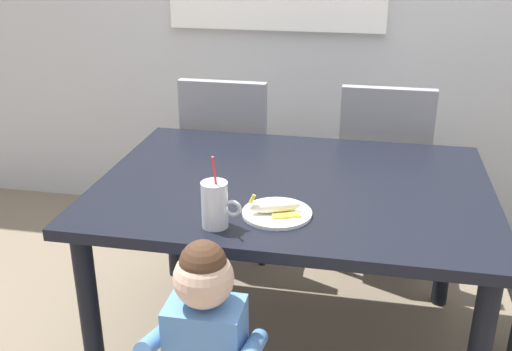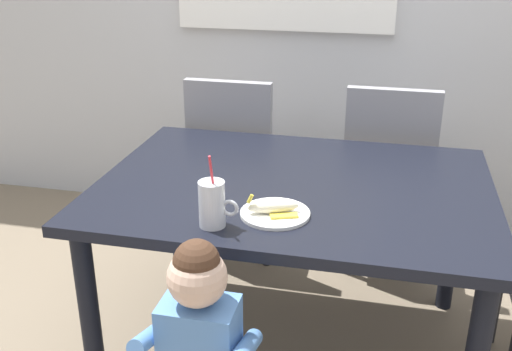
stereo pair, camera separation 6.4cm
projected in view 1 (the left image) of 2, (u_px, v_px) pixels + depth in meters
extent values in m
plane|color=#7A6B56|center=(289.00, 345.00, 2.49)|extent=(24.00, 24.00, 0.00)
cube|color=black|center=(293.00, 187.00, 2.21)|extent=(1.44, 1.05, 0.04)
cylinder|color=black|center=(91.00, 321.00, 2.06)|extent=(0.07, 0.07, 0.70)
cylinder|color=black|center=(173.00, 211.00, 2.87)|extent=(0.07, 0.07, 0.70)
cylinder|color=black|center=(448.00, 235.00, 2.64)|extent=(0.07, 0.07, 0.70)
cube|color=gray|center=(234.00, 168.00, 3.12)|extent=(0.44, 0.44, 0.06)
cube|color=gray|center=(223.00, 131.00, 2.84)|extent=(0.42, 0.05, 0.48)
cylinder|color=black|center=(275.00, 197.00, 3.35)|extent=(0.04, 0.04, 0.42)
cylinder|color=black|center=(210.00, 192.00, 3.42)|extent=(0.04, 0.04, 0.42)
cylinder|color=black|center=(262.00, 228.00, 3.01)|extent=(0.04, 0.04, 0.42)
cylinder|color=black|center=(190.00, 222.00, 3.08)|extent=(0.04, 0.04, 0.42)
cube|color=gray|center=(381.00, 177.00, 3.01)|extent=(0.44, 0.44, 0.06)
cube|color=gray|center=(385.00, 139.00, 2.72)|extent=(0.42, 0.05, 0.48)
cylinder|color=black|center=(413.00, 207.00, 3.24)|extent=(0.04, 0.04, 0.42)
cylinder|color=black|center=(343.00, 201.00, 3.31)|extent=(0.04, 0.04, 0.42)
cylinder|color=black|center=(416.00, 240.00, 2.90)|extent=(0.04, 0.04, 0.42)
cylinder|color=black|center=(338.00, 233.00, 2.96)|extent=(0.04, 0.04, 0.42)
cylinder|color=black|center=(493.00, 294.00, 2.47)|extent=(0.04, 0.04, 0.42)
cube|color=#598CD1|center=(206.00, 348.00, 1.72)|extent=(0.22, 0.15, 0.30)
sphere|color=beige|center=(204.00, 278.00, 1.63)|extent=(0.17, 0.17, 0.17)
sphere|color=#472D1E|center=(203.00, 264.00, 1.61)|extent=(0.13, 0.13, 0.13)
cylinder|color=#598CD1|center=(157.00, 338.00, 1.72)|extent=(0.05, 0.24, 0.13)
cylinder|color=#598CD1|center=(252.00, 350.00, 1.67)|extent=(0.05, 0.24, 0.13)
cylinder|color=silver|center=(215.00, 205.00, 1.85)|extent=(0.08, 0.08, 0.15)
cylinder|color=#8C6647|center=(215.00, 213.00, 1.86)|extent=(0.07, 0.07, 0.08)
torus|color=silver|center=(233.00, 208.00, 1.84)|extent=(0.06, 0.01, 0.06)
cylinder|color=#E5333F|center=(216.00, 186.00, 1.82)|extent=(0.01, 0.07, 0.21)
cylinder|color=white|center=(277.00, 213.00, 1.95)|extent=(0.23, 0.23, 0.01)
ellipsoid|color=#F4EAC6|center=(275.00, 207.00, 1.93)|extent=(0.17, 0.10, 0.04)
cube|color=yellow|center=(286.00, 215.00, 1.91)|extent=(0.10, 0.06, 0.01)
cube|color=yellow|center=(279.00, 206.00, 1.98)|extent=(0.10, 0.06, 0.01)
cylinder|color=yellow|center=(252.00, 199.00, 1.91)|extent=(0.03, 0.02, 0.03)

